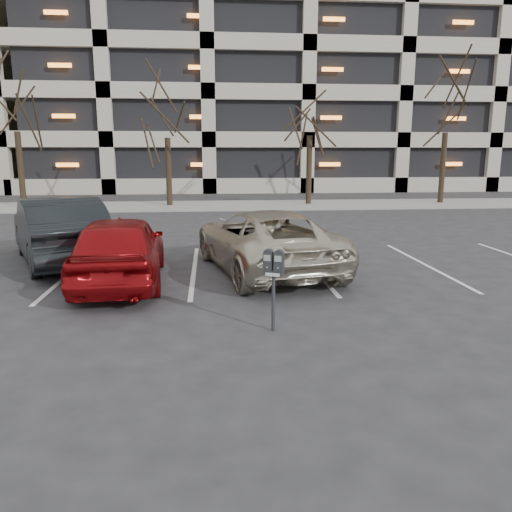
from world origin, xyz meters
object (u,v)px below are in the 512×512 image
object	(u,v)px
car_dark	(59,230)
tree_b	(166,94)
tree_c	(311,91)
tree_a	(12,82)
tree_d	(449,87)
parking_meter	(274,270)
car_red	(120,249)
suv_silver	(265,240)

from	to	relation	value
car_dark	tree_b	bearing A→B (deg)	-122.10
tree_b	tree_c	xyz separation A→B (m)	(7.00, 0.00, 0.20)
tree_a	tree_b	xyz separation A→B (m)	(7.00, 0.00, -0.43)
tree_d	car_dark	world-z (taller)	tree_d
tree_a	tree_b	world-z (taller)	tree_a
parking_meter	car_dark	distance (m)	7.10
tree_a	tree_d	distance (m)	21.00
tree_d	car_red	distance (m)	20.92
tree_b	suv_silver	xyz separation A→B (m)	(3.24, -13.89, -4.71)
tree_b	car_dark	world-z (taller)	tree_b
tree_a	car_dark	size ratio (longest dim) A/B	1.64
suv_silver	tree_d	bearing A→B (deg)	-140.31
car_red	tree_c	bearing A→B (deg)	-118.62
tree_c	tree_d	bearing A→B (deg)	0.00
parking_meter	car_dark	xyz separation A→B (m)	(-4.66, 5.36, -0.15)
tree_c	car_dark	world-z (taller)	tree_c
suv_silver	tree_c	bearing A→B (deg)	-117.69
tree_d	suv_silver	world-z (taller)	tree_d
tree_b	parking_meter	xyz separation A→B (m)	(2.93, -17.90, -4.46)
tree_a	suv_silver	distance (m)	18.01
tree_d	tree_a	bearing A→B (deg)	180.00
suv_silver	car_red	bearing A→B (deg)	3.41
car_red	tree_a	bearing A→B (deg)	-67.96
tree_a	tree_c	world-z (taller)	tree_a
car_dark	tree_c	bearing A→B (deg)	-149.09
car_dark	tree_d	bearing A→B (deg)	-165.69
parking_meter	suv_silver	bearing A→B (deg)	110.29
car_dark	car_red	bearing A→B (deg)	105.26
tree_d	car_red	size ratio (longest dim) A/B	1.89
suv_silver	car_dark	xyz separation A→B (m)	(-4.97, 1.35, 0.11)
tree_c	car_red	size ratio (longest dim) A/B	1.81
parking_meter	suv_silver	distance (m)	4.03
tree_d	car_dark	size ratio (longest dim) A/B	1.65
tree_c	parking_meter	bearing A→B (deg)	-102.81
car_red	car_dark	distance (m)	2.91
tree_c	car_red	bearing A→B (deg)	-114.94
tree_d	car_red	bearing A→B (deg)	-133.18
tree_b	tree_d	bearing A→B (deg)	0.00
tree_d	parking_meter	distance (m)	21.61
tree_d	parking_meter	bearing A→B (deg)	-121.73
tree_b	parking_meter	world-z (taller)	tree_b
car_red	car_dark	bearing A→B (deg)	-54.15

